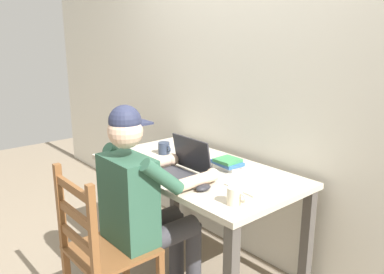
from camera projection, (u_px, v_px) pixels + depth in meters
The scene contains 14 objects.
ground_plane at pixel (195, 268), 2.75m from camera, with size 8.00×8.00×0.00m, color gray.
back_wall at pixel (246, 79), 2.71m from camera, with size 6.00×0.04×2.60m.
desk at pixel (195, 181), 2.58m from camera, with size 1.42×0.77×0.75m.
seated_person at pixel (145, 199), 2.22m from camera, with size 0.50×0.60×1.25m.
wooden_chair at pixel (103, 251), 2.10m from camera, with size 0.42×0.42×0.94m.
laptop at pixel (182, 168), 2.38m from camera, with size 0.33×0.27×0.23m.
computer_mouse at pixel (203, 188), 2.17m from camera, with size 0.06×0.10×0.03m, color #232328.
coffee_mug_white at pixel (235, 196), 1.98m from camera, with size 0.12×0.08×0.09m.
coffee_mug_dark at pixel (164, 148), 2.83m from camera, with size 0.12×0.08×0.09m.
coffee_mug_spare at pixel (189, 157), 2.61m from camera, with size 0.11×0.08×0.10m.
book_stack_main at pixel (227, 163), 2.52m from camera, with size 0.21×0.15×0.07m.
paper_pile_near_laptop at pixel (248, 187), 2.20m from camera, with size 0.24×0.14×0.01m, color silver.
paper_pile_back_corner at pixel (168, 177), 2.36m from camera, with size 0.19×0.16×0.01m, color white.
landscape_photo_print at pixel (138, 161), 2.68m from camera, with size 0.13×0.09×0.00m, color teal.
Camera 1 is at (1.82, -1.59, 1.60)m, focal length 36.26 mm.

